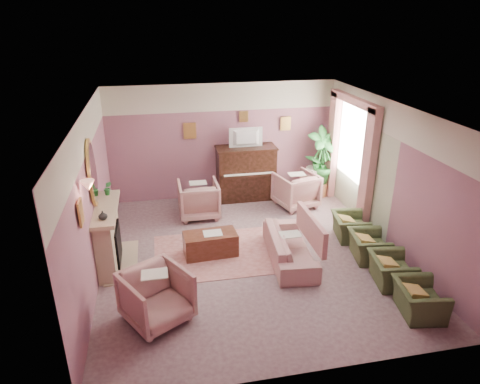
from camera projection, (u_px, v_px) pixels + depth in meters
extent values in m
cube|color=#785F63|center=(250.00, 254.00, 8.23)|extent=(5.50, 6.00, 0.01)
cube|color=silver|center=(251.00, 110.00, 7.14)|extent=(5.50, 6.00, 0.01)
cube|color=#754E67|center=(223.00, 142.00, 10.39)|extent=(5.50, 0.02, 2.80)
cube|color=#754E67|center=(307.00, 283.00, 4.97)|extent=(5.50, 0.02, 2.80)
cube|color=#754E67|center=(91.00, 200.00, 7.18)|extent=(0.02, 6.00, 2.80)
cube|color=#754E67|center=(390.00, 177.00, 8.19)|extent=(0.02, 6.00, 2.80)
cube|color=beige|center=(223.00, 97.00, 9.96)|extent=(5.50, 0.01, 0.65)
cube|color=#AAB391|center=(357.00, 170.00, 9.48)|extent=(0.01, 3.00, 2.15)
cube|color=tan|center=(108.00, 237.00, 7.72)|extent=(0.30, 1.40, 1.10)
cube|color=black|center=(114.00, 244.00, 7.80)|extent=(0.18, 0.72, 0.68)
cube|color=orange|center=(118.00, 252.00, 7.87)|extent=(0.06, 0.54, 0.10)
cube|color=tan|center=(106.00, 209.00, 7.50)|extent=(0.40, 1.55, 0.07)
cube|color=tan|center=(122.00, 262.00, 7.97)|extent=(0.55, 1.50, 0.02)
ellipsoid|color=tan|center=(92.00, 173.00, 7.21)|extent=(0.04, 0.72, 1.20)
ellipsoid|color=silver|center=(94.00, 173.00, 7.22)|extent=(0.01, 0.60, 1.06)
cone|color=#E29074|center=(88.00, 186.00, 6.21)|extent=(0.20, 0.20, 0.16)
cube|color=black|center=(246.00, 173.00, 10.49)|extent=(1.40, 0.60, 1.30)
cube|color=black|center=(249.00, 176.00, 10.14)|extent=(1.30, 0.12, 0.06)
cube|color=white|center=(249.00, 174.00, 10.13)|extent=(1.20, 0.08, 0.02)
cube|color=black|center=(246.00, 148.00, 10.23)|extent=(1.45, 0.65, 0.04)
imported|color=black|center=(247.00, 136.00, 10.07)|extent=(0.80, 0.12, 0.48)
cube|color=tan|center=(190.00, 131.00, 10.08)|extent=(0.30, 0.03, 0.38)
cube|color=tan|center=(285.00, 124.00, 10.49)|extent=(0.26, 0.03, 0.34)
cube|color=tan|center=(244.00, 117.00, 10.21)|extent=(0.22, 0.03, 0.26)
cube|color=tan|center=(81.00, 213.00, 5.98)|extent=(0.03, 0.28, 0.36)
cube|color=beige|center=(354.00, 140.00, 9.46)|extent=(0.03, 1.40, 1.80)
cube|color=#B47473|center=(368.00, 171.00, 8.77)|extent=(0.16, 0.34, 2.60)
cube|color=#B47473|center=(333.00, 145.00, 10.43)|extent=(0.16, 0.34, 2.60)
cube|color=#B47473|center=(355.00, 101.00, 9.11)|extent=(0.16, 2.20, 0.16)
imported|color=#2C8134|center=(108.00, 188.00, 7.94)|extent=(0.16, 0.16, 0.28)
imported|color=beige|center=(103.00, 215.00, 7.01)|extent=(0.16, 0.16, 0.16)
cube|color=#AB6B67|center=(220.00, 253.00, 8.27)|extent=(2.52, 1.82, 0.01)
cube|color=#51281A|center=(210.00, 244.00, 8.15)|extent=(1.03, 0.56, 0.45)
cube|color=silver|center=(213.00, 233.00, 8.07)|extent=(0.35, 0.28, 0.01)
imported|color=tan|center=(290.00, 242.00, 7.94)|extent=(0.61, 1.84, 0.75)
cube|color=#B47473|center=(311.00, 229.00, 7.92)|extent=(0.09, 1.40, 0.51)
imported|color=tan|center=(199.00, 197.00, 9.62)|extent=(0.88, 0.88, 0.91)
imported|color=tan|center=(296.00, 188.00, 10.12)|extent=(0.88, 0.88, 0.91)
imported|color=tan|center=(156.00, 294.00, 6.32)|extent=(0.88, 0.88, 0.91)
imported|color=#404F2B|center=(420.00, 295.00, 6.51)|extent=(0.54, 0.77, 0.67)
imported|color=#404F2B|center=(392.00, 266.00, 7.25)|extent=(0.54, 0.77, 0.67)
imported|color=#404F2B|center=(369.00, 242.00, 7.99)|extent=(0.54, 0.77, 0.67)
imported|color=#404F2B|center=(350.00, 223.00, 8.73)|extent=(0.54, 0.77, 0.67)
cylinder|color=silver|center=(315.00, 181.00, 10.84)|extent=(0.52, 0.52, 0.70)
imported|color=#2C8134|center=(317.00, 162.00, 10.64)|extent=(0.30, 0.30, 0.34)
imported|color=#2C8134|center=(323.00, 164.00, 10.58)|extent=(0.16, 0.16, 0.28)
cylinder|color=#9F5B37|center=(320.00, 189.00, 10.80)|extent=(0.34, 0.34, 0.34)
imported|color=#2C8134|center=(322.00, 156.00, 10.45)|extent=(0.76, 0.76, 1.44)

